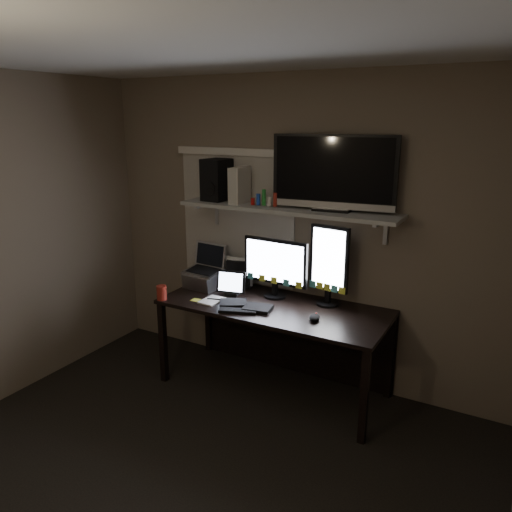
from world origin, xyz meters
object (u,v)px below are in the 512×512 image
Objects in this scene: monitor_landscape at (275,268)px; mouse at (315,317)px; tablet at (232,283)px; game_console at (240,185)px; tv at (334,173)px; desk at (280,321)px; laptop at (203,267)px; monitor_portrait at (329,265)px; cup at (162,293)px; speaker at (217,180)px; keyboard at (245,306)px.

monitor_landscape is 4.82× the size of mouse.
tablet is 0.81m from game_console.
desk is at bearing -168.18° from tv.
monitor_landscape is 0.60m from mouse.
laptop is (-0.73, -0.04, 0.36)m from desk.
monitor_landscape is 0.90m from tv.
desk is 2.78× the size of monitor_portrait.
monitor_landscape reaches higher than mouse.
game_console reaches higher than monitor_portrait.
tablet is 0.57m from cup.
tv is at bearing -1.53° from game_console.
tv is (0.77, 0.21, 0.92)m from tablet.
tv is at bearing 101.48° from monitor_portrait.
tv is 0.79m from game_console.
speaker is (-0.25, 0.19, 0.82)m from tablet.
desk is 4.08× the size of keyboard.
monitor_landscape is 0.41m from keyboard.
tv is 1.03m from speaker.
monitor_portrait is 0.71m from tv.
tablet reaches higher than cup.
desk is 7.40× the size of tablet.
monitor_landscape is 0.66m from laptop.
game_console is at bearing -170.14° from monitor_portrait.
keyboard is at bearing -34.19° from speaker.
speaker is at bearing 70.92° from cup.
monitor_portrait reaches higher than mouse.
cup is at bearing -101.94° from laptop.
desk is at bearing 27.90° from cup.
cup is (-0.85, -0.45, 0.24)m from desk.
game_console is (0.31, 0.11, 0.71)m from laptop.
speaker is at bearing 178.06° from monitor_landscape.
tablet is (-0.33, -0.14, -0.14)m from monitor_landscape.
mouse is at bearing -26.30° from game_console.
monitor_portrait is 0.72m from keyboard.
game_console reaches higher than keyboard.
tablet reaches higher than keyboard.
mouse is 0.49× the size of tablet.
tablet reaches higher than mouse.
monitor_portrait is at bearing 77.53° from mouse.
desk is 5.21× the size of speaker.
mouse is 1.00× the size of cup.
desk is 0.63m from monitor_portrait.
monitor_landscape is 1.55× the size of laptop.
monitor_landscape is at bearing -165.99° from monitor_portrait.
laptop is 1.39m from tv.
tv is at bearing 2.88° from tablet.
laptop is 0.79m from game_console.
monitor_portrait is at bearing 9.04° from monitor_landscape.
game_console is (-0.78, -0.03, 0.57)m from monitor_portrait.
mouse is at bearing -14.99° from speaker.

